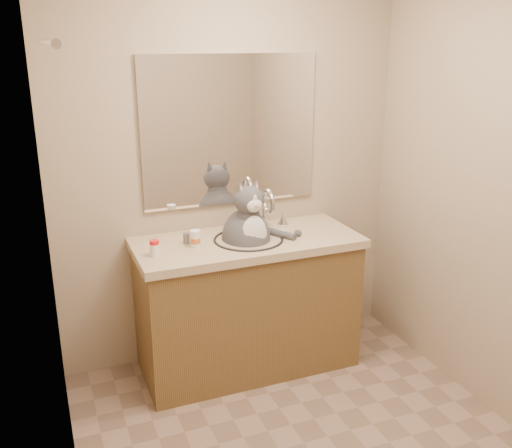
{
  "coord_description": "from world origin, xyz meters",
  "views": [
    {
      "loc": [
        -1.13,
        -2.01,
        1.98
      ],
      "look_at": [
        -0.07,
        0.65,
        1.05
      ],
      "focal_mm": 40.0,
      "sensor_mm": 36.0,
      "label": 1
    }
  ],
  "objects_px": {
    "grey_canister": "(186,238)",
    "cat": "(247,235)",
    "pill_bottle_orange": "(195,239)",
    "pill_bottle_redcap": "(155,248)"
  },
  "relations": [
    {
      "from": "grey_canister",
      "to": "pill_bottle_redcap",
      "type": "bearing_deg",
      "value": -148.39
    },
    {
      "from": "pill_bottle_redcap",
      "to": "grey_canister",
      "type": "distance_m",
      "value": 0.25
    },
    {
      "from": "cat",
      "to": "pill_bottle_orange",
      "type": "distance_m",
      "value": 0.32
    },
    {
      "from": "pill_bottle_orange",
      "to": "grey_canister",
      "type": "distance_m",
      "value": 0.08
    },
    {
      "from": "grey_canister",
      "to": "cat",
      "type": "bearing_deg",
      "value": -10.13
    },
    {
      "from": "pill_bottle_redcap",
      "to": "pill_bottle_orange",
      "type": "distance_m",
      "value": 0.25
    },
    {
      "from": "cat",
      "to": "pill_bottle_orange",
      "type": "height_order",
      "value": "cat"
    },
    {
      "from": "pill_bottle_orange",
      "to": "grey_canister",
      "type": "xyz_separation_m",
      "value": [
        -0.03,
        0.07,
        -0.02
      ]
    },
    {
      "from": "cat",
      "to": "pill_bottle_redcap",
      "type": "xyz_separation_m",
      "value": [
        -0.57,
        -0.07,
        0.02
      ]
    },
    {
      "from": "cat",
      "to": "pill_bottle_orange",
      "type": "bearing_deg",
      "value": 177.04
    }
  ]
}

